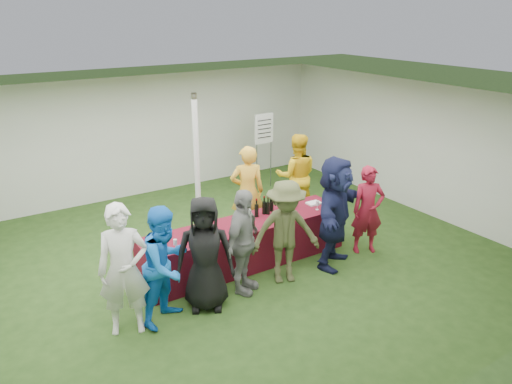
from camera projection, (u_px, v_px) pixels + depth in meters
ground at (206, 268)px, 8.30m from camera, size 60.00×60.00×0.00m
tent at (197, 168)px, 9.03m from camera, size 10.00×10.00×10.00m
serving_table at (246, 243)px, 8.34m from camera, size 3.60×0.80×0.75m
wine_bottles at (275, 205)px, 8.63m from camera, size 0.87×0.16×0.32m
wine_glasses at (232, 228)px, 7.75m from camera, size 2.79×0.17×0.16m
water_bottle at (246, 215)px, 8.27m from camera, size 0.07×0.07×0.23m
bar_towel at (314, 203)px, 8.99m from camera, size 0.25×0.18×0.03m
dump_bucket at (330, 202)px, 8.82m from camera, size 0.22×0.22×0.18m
wine_list_sign at (264, 134)px, 11.58m from camera, size 0.50×0.03×1.80m
staff_pourer at (247, 192)px, 9.22m from camera, size 0.75×0.62×1.76m
staff_back at (296, 176)px, 10.10m from camera, size 1.07×1.00×1.75m
customer_0 at (124, 270)px, 6.41m from camera, size 0.77×0.63×1.81m
customer_1 at (166, 265)px, 6.68m from camera, size 1.02×0.95×1.68m
customer_2 at (205, 254)px, 6.97m from camera, size 0.98×0.86×1.69m
customer_3 at (243, 242)px, 7.36m from camera, size 1.02×0.87×1.64m
customer_4 at (285, 232)px, 7.66m from camera, size 1.23×0.95×1.67m
customer_5 at (335, 212)px, 8.12m from camera, size 1.78×1.41×1.89m
customer_6 at (368, 210)px, 8.64m from camera, size 0.68×0.58×1.57m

